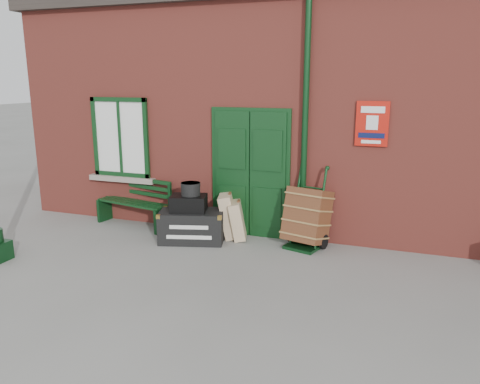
% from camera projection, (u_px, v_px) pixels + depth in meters
% --- Properties ---
extents(ground, '(80.00, 80.00, 0.00)m').
position_uv_depth(ground, '(238.00, 267.00, 6.98)').
color(ground, gray).
rests_on(ground, ground).
extents(station_building, '(10.30, 4.30, 4.36)m').
position_uv_depth(station_building, '(295.00, 107.00, 9.67)').
color(station_building, '#A54135').
rests_on(station_building, ground).
extents(bench, '(1.56, 0.75, 0.93)m').
position_uv_depth(bench, '(136.00, 201.00, 8.91)').
color(bench, black).
rests_on(bench, ground).
extents(houdini_trunk, '(1.20, 0.86, 0.54)m').
position_uv_depth(houdini_trunk, '(192.00, 226.00, 8.03)').
color(houdini_trunk, black).
rests_on(houdini_trunk, ground).
extents(strongbox, '(0.69, 0.58, 0.27)m').
position_uv_depth(strongbox, '(189.00, 203.00, 7.95)').
color(strongbox, black).
rests_on(strongbox, houdini_trunk).
extents(hatbox, '(0.40, 0.40, 0.22)m').
position_uv_depth(hatbox, '(191.00, 189.00, 7.91)').
color(hatbox, black).
rests_on(hatbox, strongbox).
extents(suitcase_back, '(0.50, 0.62, 0.79)m').
position_uv_depth(suitcase_back, '(229.00, 215.00, 8.24)').
color(suitcase_back, tan).
rests_on(suitcase_back, ground).
extents(suitcase_front, '(0.44, 0.56, 0.68)m').
position_uv_depth(suitcase_front, '(237.00, 220.00, 8.15)').
color(suitcase_front, tan).
rests_on(suitcase_front, ground).
extents(porter_trolley, '(0.80, 0.84, 1.33)m').
position_uv_depth(porter_trolley, '(307.00, 217.00, 7.73)').
color(porter_trolley, black).
rests_on(porter_trolley, ground).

